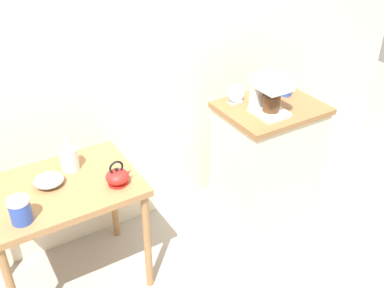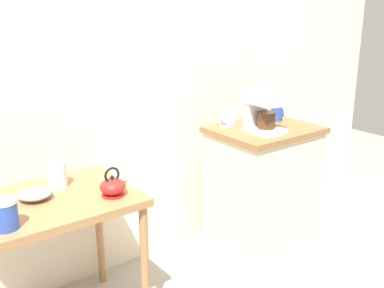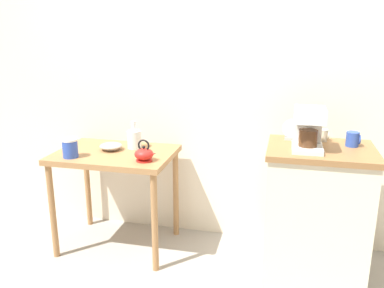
{
  "view_description": "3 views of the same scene",
  "coord_description": "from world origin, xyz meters",
  "views": [
    {
      "loc": [
        -1.13,
        -2.0,
        2.23
      ],
      "look_at": [
        0.06,
        -0.03,
        0.81
      ],
      "focal_mm": 42.13,
      "sensor_mm": 36.0,
      "label": 1
    },
    {
      "loc": [
        -1.4,
        -2.0,
        1.67
      ],
      "look_at": [
        0.1,
        -0.02,
        0.9
      ],
      "focal_mm": 43.08,
      "sensor_mm": 36.0,
      "label": 2
    },
    {
      "loc": [
        0.47,
        -2.54,
        1.6
      ],
      "look_at": [
        -0.12,
        -0.06,
        0.88
      ],
      "focal_mm": 37.96,
      "sensor_mm": 36.0,
      "label": 3
    }
  ],
  "objects": [
    {
      "name": "wooden_table",
      "position": [
        -0.73,
        0.06,
        0.65
      ],
      "size": [
        0.84,
        0.6,
        0.75
      ],
      "color": "#9E7044",
      "rests_on": "ground_plane"
    },
    {
      "name": "kitchen_counter",
      "position": [
        0.69,
        -0.01,
        0.45
      ],
      "size": [
        0.65,
        0.52,
        0.89
      ],
      "color": "beige",
      "rests_on": "ground_plane"
    },
    {
      "name": "canister_enamel",
      "position": [
        -0.97,
        -0.13,
        0.81
      ],
      "size": [
        0.11,
        0.11,
        0.13
      ],
      "color": "#2D4CAD",
      "rests_on": "wooden_table"
    },
    {
      "name": "coffee_maker",
      "position": [
        0.6,
        -0.07,
        1.04
      ],
      "size": [
        0.18,
        0.22,
        0.26
      ],
      "color": "white",
      "rests_on": "kitchen_counter"
    },
    {
      "name": "teakettle",
      "position": [
        -0.44,
        -0.09,
        0.8
      ],
      "size": [
        0.16,
        0.13,
        0.15
      ],
      "color": "red",
      "rests_on": "wooden_table"
    },
    {
      "name": "mug_small_cream",
      "position": [
        0.71,
        0.16,
        0.93
      ],
      "size": [
        0.08,
        0.07,
        0.08
      ],
      "color": "beige",
      "rests_on": "kitchen_counter"
    },
    {
      "name": "bowl_stoneware",
      "position": [
        -0.77,
        0.1,
        0.78
      ],
      "size": [
        0.16,
        0.16,
        0.05
      ],
      "color": "#9E998C",
      "rests_on": "wooden_table"
    },
    {
      "name": "back_wall",
      "position": [
        0.1,
        0.47,
        1.4
      ],
      "size": [
        4.4,
        0.1,
        2.8
      ],
      "primitive_type": "cube",
      "color": "beige",
      "rests_on": "ground_plane"
    },
    {
      "name": "glass_carafe_vase",
      "position": [
        -0.62,
        0.19,
        0.82
      ],
      "size": [
        0.1,
        0.1,
        0.2
      ],
      "color": "silver",
      "rests_on": "wooden_table"
    },
    {
      "name": "table_clock",
      "position": [
        0.51,
        0.15,
        0.95
      ],
      "size": [
        0.13,
        0.06,
        0.14
      ],
      "color": "#B2B5BA",
      "rests_on": "kitchen_counter"
    },
    {
      "name": "mug_blue",
      "position": [
        0.88,
        0.07,
        0.94
      ],
      "size": [
        0.09,
        0.08,
        0.09
      ],
      "color": "#2D4CAD",
      "rests_on": "kitchen_counter"
    },
    {
      "name": "ground_plane",
      "position": [
        0.0,
        0.0,
        0.0
      ],
      "size": [
        8.0,
        8.0,
        0.0
      ],
      "primitive_type": "plane",
      "color": "gray"
    }
  ]
}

